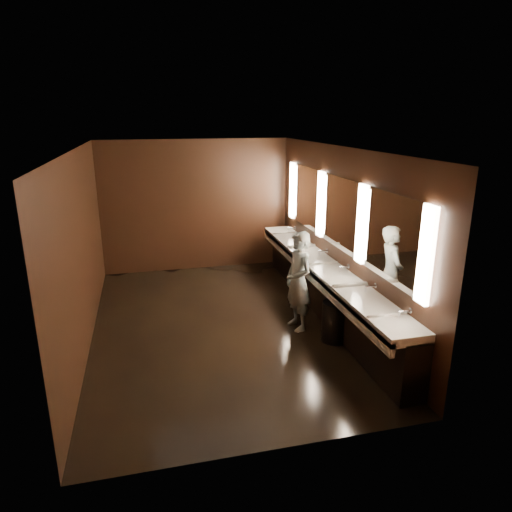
{
  "coord_description": "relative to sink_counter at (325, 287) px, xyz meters",
  "views": [
    {
      "loc": [
        -1.06,
        -6.7,
        3.26
      ],
      "look_at": [
        0.59,
        0.0,
        1.13
      ],
      "focal_mm": 32.0,
      "sensor_mm": 36.0,
      "label": 1
    }
  ],
  "objects": [
    {
      "name": "ceiling",
      "position": [
        -1.79,
        -0.0,
        2.3
      ],
      "size": [
        4.0,
        6.0,
        0.02
      ],
      "primitive_type": "cube",
      "color": "#2D2D2B",
      "rests_on": "wall_back"
    },
    {
      "name": "trash_bin",
      "position": [
        -0.22,
        -0.93,
        -0.19
      ],
      "size": [
        0.42,
        0.42,
        0.61
      ],
      "primitive_type": "cylinder",
      "rotation": [
        0.0,
        0.0,
        -0.07
      ],
      "color": "black",
      "rests_on": "floor"
    },
    {
      "name": "mirror_band",
      "position": [
        0.19,
        -0.0,
        1.25
      ],
      "size": [
        0.06,
        5.03,
        1.15
      ],
      "color": "#FFE3C3",
      "rests_on": "wall_right"
    },
    {
      "name": "sink_counter",
      "position": [
        0.0,
        0.0,
        0.0
      ],
      "size": [
        0.55,
        5.4,
        1.01
      ],
      "color": "black",
      "rests_on": "floor"
    },
    {
      "name": "wall_left",
      "position": [
        -3.79,
        -0.0,
        0.9
      ],
      "size": [
        0.02,
        6.0,
        2.8
      ],
      "primitive_type": "cube",
      "color": "black",
      "rests_on": "floor"
    },
    {
      "name": "wall_front",
      "position": [
        -1.79,
        -3.0,
        0.9
      ],
      "size": [
        4.0,
        0.02,
        2.8
      ],
      "primitive_type": "cube",
      "color": "black",
      "rests_on": "floor"
    },
    {
      "name": "floor",
      "position": [
        -1.79,
        -0.0,
        -0.5
      ],
      "size": [
        6.0,
        6.0,
        0.0
      ],
      "primitive_type": "plane",
      "color": "black",
      "rests_on": "ground"
    },
    {
      "name": "wall_back",
      "position": [
        -1.79,
        3.0,
        0.9
      ],
      "size": [
        4.0,
        0.02,
        2.8
      ],
      "primitive_type": "cube",
      "color": "black",
      "rests_on": "floor"
    },
    {
      "name": "wall_right",
      "position": [
        0.21,
        -0.0,
        0.9
      ],
      "size": [
        0.02,
        6.0,
        2.8
      ],
      "primitive_type": "cube",
      "color": "black",
      "rests_on": "floor"
    },
    {
      "name": "person",
      "position": [
        -0.62,
        -0.39,
        0.29
      ],
      "size": [
        0.47,
        0.63,
        1.58
      ],
      "primitive_type": "imported",
      "rotation": [
        0.0,
        0.0,
        -1.4
      ],
      "color": "#89B8CD",
      "rests_on": "floor"
    }
  ]
}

